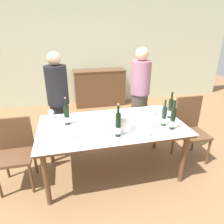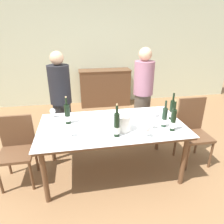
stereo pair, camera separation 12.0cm
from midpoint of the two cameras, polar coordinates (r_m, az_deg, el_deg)
ground_plane at (r=3.03m, az=-1.18°, el=-16.27°), size 12.00×12.00×0.00m
back_wall at (r=5.35m, az=-8.37°, el=17.18°), size 8.00×0.10×2.80m
sideboard_cabinet at (r=5.28m, az=-4.21°, el=6.95°), size 1.32×0.46×0.93m
dining_table at (r=2.65m, az=-1.30°, el=-4.86°), size 1.89×1.02×0.74m
ice_bucket at (r=2.45m, az=1.81°, el=-2.87°), size 0.21×0.21×0.20m
wine_bottle_0 at (r=2.66m, az=-14.03°, el=-1.03°), size 0.07×0.07×0.37m
wine_bottle_1 at (r=2.29m, az=0.21°, el=-3.83°), size 0.07×0.07×0.40m
wine_bottle_2 at (r=2.55m, az=15.72°, el=-2.00°), size 0.06×0.06×0.40m
wine_bottle_3 at (r=2.87m, az=15.21°, el=0.79°), size 0.07×0.07×0.38m
wine_bottle_4 at (r=2.63m, az=13.36°, el=-1.35°), size 0.07×0.07×0.35m
wine_glass_0 at (r=2.35m, az=-13.09°, el=-5.12°), size 0.07×0.07×0.13m
wine_glass_1 at (r=2.89m, az=10.68°, el=0.78°), size 0.08×0.08×0.15m
wine_glass_2 at (r=2.34m, az=8.85°, el=-4.43°), size 0.09×0.09×0.16m
wine_glass_3 at (r=2.54m, az=10.13°, el=-2.22°), size 0.08×0.08×0.15m
wine_glass_4 at (r=2.90m, az=-18.17°, el=-0.16°), size 0.08×0.08×0.14m
chair_left_end at (r=2.87m, az=-26.99°, el=-9.20°), size 0.42×0.42×0.88m
chair_right_end at (r=3.24m, az=20.34°, el=-3.53°), size 0.42×0.42×0.97m
person_host at (r=3.27m, az=-15.97°, el=2.19°), size 0.33×0.33×1.61m
person_guest_left at (r=3.51m, az=6.97°, el=4.61°), size 0.33×0.33×1.63m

